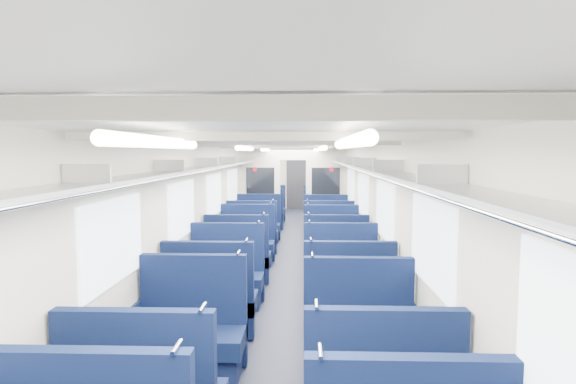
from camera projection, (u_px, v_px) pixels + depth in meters
name	position (u px, v px, depth m)	size (l,w,h in m)	color
floor	(289.00, 262.00, 9.34)	(2.80, 18.00, 0.01)	black
ceiling	(289.00, 145.00, 9.14)	(2.80, 18.00, 0.01)	silver
wall_left	(219.00, 204.00, 9.29)	(0.02, 18.00, 2.35)	beige
dado_left	(220.00, 245.00, 9.35)	(0.03, 17.90, 0.70)	black
wall_right	(360.00, 205.00, 9.19)	(0.02, 18.00, 2.35)	beige
dado_right	(359.00, 246.00, 9.26)	(0.03, 17.90, 0.70)	black
wall_far	(296.00, 179.00, 18.20)	(2.80, 0.02, 2.35)	beige
luggage_rack_left	(228.00, 164.00, 9.21)	(0.36, 17.40, 0.18)	#B2B5BA
luggage_rack_right	(351.00, 164.00, 9.13)	(0.36, 17.40, 0.18)	#B2B5BA
windows	(288.00, 194.00, 8.76)	(2.78, 15.60, 0.75)	white
ceiling_fittings	(289.00, 148.00, 8.88)	(2.70, 16.06, 0.11)	beige
end_door	(296.00, 183.00, 18.16)	(0.75, 0.06, 2.00)	black
bulkhead	(293.00, 189.00, 12.51)	(2.80, 0.10, 2.35)	beige
seat_6	(191.00, 337.00, 4.63)	(1.08, 0.60, 1.20)	#0C183C
seat_7	(360.00, 342.00, 4.50)	(1.08, 0.60, 1.20)	#0C183C
seat_8	(211.00, 305.00, 5.61)	(1.08, 0.60, 1.20)	#0C183C
seat_9	(348.00, 304.00, 5.62)	(1.08, 0.60, 1.20)	#0C183C
seat_10	(226.00, 279.00, 6.74)	(1.08, 0.60, 1.20)	#0C183C
seat_11	(341.00, 279.00, 6.74)	(1.08, 0.60, 1.20)	#0C183C
seat_12	(238.00, 260.00, 7.92)	(1.08, 0.60, 1.20)	#0C183C
seat_13	(335.00, 260.00, 7.92)	(1.08, 0.60, 1.20)	#0C183C
seat_14	(247.00, 245.00, 9.21)	(1.08, 0.60, 1.20)	#0C183C
seat_15	(331.00, 247.00, 9.07)	(1.08, 0.60, 1.20)	#0C183C
seat_16	(253.00, 236.00, 10.18)	(1.08, 0.60, 1.20)	#0C183C
seat_17	(328.00, 236.00, 10.17)	(1.08, 0.60, 1.20)	#0C183C
seat_18	(258.00, 227.00, 11.49)	(1.08, 0.60, 1.20)	#0C183C
seat_19	(326.00, 228.00, 11.31)	(1.08, 0.60, 1.20)	#0C183C
seat_20	(265.00, 216.00, 13.38)	(1.08, 0.60, 1.20)	#0C183C
seat_21	(323.00, 217.00, 13.33)	(1.08, 0.60, 1.20)	#0C183C
seat_22	(268.00, 211.00, 14.63)	(1.08, 0.60, 1.20)	#0C183C
seat_23	(321.00, 212.00, 14.42)	(1.08, 0.60, 1.20)	#0C183C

